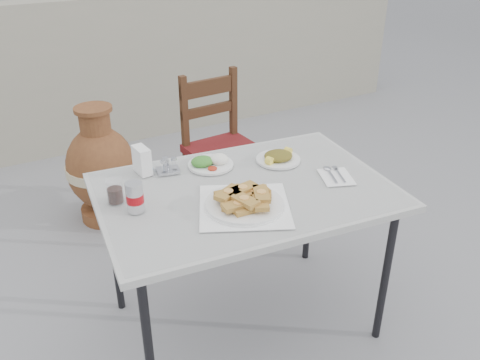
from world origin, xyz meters
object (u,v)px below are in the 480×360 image
cafe_table (245,198)px  terracotta_urn (101,169)px  salad_chopped_plate (278,157)px  soda_can (135,197)px  salad_rice_plate (210,162)px  pide_plate (244,199)px  cola_glass (115,192)px  napkin_holder (142,160)px  chair (221,147)px  condiment_caddy (168,167)px

cafe_table → terracotta_urn: bearing=103.8°
salad_chopped_plate → terracotta_urn: salad_chopped_plate is taller
cafe_table → salad_chopped_plate: bearing=30.0°
soda_can → salad_chopped_plate: bearing=8.5°
salad_rice_plate → salad_chopped_plate: 0.32m
pide_plate → salad_chopped_plate: size_ratio=2.26×
cola_glass → napkin_holder: napkin_holder is taller
cola_glass → cafe_table: bearing=-16.7°
salad_chopped_plate → chair: (0.10, 0.79, -0.28)m
salad_rice_plate → cafe_table: bearing=-81.9°
salad_rice_plate → salad_chopped_plate: (0.30, -0.10, -0.00)m
cola_glass → terracotta_urn: (0.20, 1.12, -0.44)m
cola_glass → chair: (0.88, 0.79, -0.31)m
chair → pide_plate: bearing=-116.8°
pide_plate → condiment_caddy: 0.45m
salad_chopped_plate → soda_can: soda_can is taller
cafe_table → chair: bearing=68.7°
cafe_table → soda_can: (-0.46, 0.05, 0.11)m
pide_plate → condiment_caddy: size_ratio=4.18×
condiment_caddy → napkin_holder: bearing=155.1°
salad_rice_plate → cola_glass: bearing=-167.5°
cola_glass → terracotta_urn: size_ratio=0.13×
soda_can → pide_plate: bearing=-24.7°
napkin_holder → condiment_caddy: size_ratio=1.08×
napkin_holder → terracotta_urn: bearing=83.8°
salad_rice_plate → chair: bearing=59.4°
salad_chopped_plate → napkin_holder: napkin_holder is taller
napkin_holder → chair: size_ratio=0.13×
cafe_table → salad_chopped_plate: (0.27, 0.15, 0.07)m
pide_plate → napkin_holder: 0.54m
salad_rice_plate → terracotta_urn: bearing=105.3°
salad_chopped_plate → napkin_holder: bearing=162.4°
cafe_table → pide_plate: bearing=-120.4°
terracotta_urn → condiment_caddy: bearing=-85.0°
napkin_holder → terracotta_urn: 1.04m
salad_chopped_plate → cola_glass: size_ratio=2.13×
napkin_holder → condiment_caddy: napkin_holder is taller
napkin_holder → condiment_caddy: bearing=-30.1°
chair → napkin_holder: bearing=-143.6°
napkin_holder → chair: 0.98m
salad_chopped_plate → salad_rice_plate: bearing=161.0°
cafe_table → chair: 1.03m
condiment_caddy → pide_plate: bearing=-70.5°
cola_glass → condiment_caddy: size_ratio=0.87×
condiment_caddy → chair: (0.60, 0.65, -0.29)m
cola_glass → terracotta_urn: cola_glass is taller
pide_plate → salad_rice_plate: (0.04, 0.39, -0.01)m
cafe_table → pide_plate: size_ratio=2.77×
salad_chopped_plate → soda_can: size_ratio=1.70×
condiment_caddy → terracotta_urn: size_ratio=0.15×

